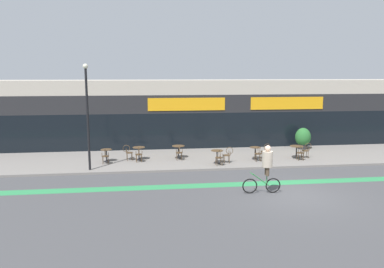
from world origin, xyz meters
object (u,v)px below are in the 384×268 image
(planter_pot, at_px, (303,138))
(cyclist_0, at_px, (266,165))
(bistro_table_0, at_px, (106,153))
(bistro_table_5, at_px, (296,149))
(bistro_table_1, at_px, (139,151))
(bistro_table_4, at_px, (255,151))
(cafe_chair_3_side, at_px, (228,154))
(bistro_table_3, at_px, (217,154))
(cafe_chair_1_near, at_px, (139,153))
(cafe_chair_1_side, at_px, (128,151))
(cafe_chair_4_side, at_px, (265,150))
(bistro_table_2, at_px, (178,149))
(lamp_post, at_px, (87,110))
(cafe_chair_5_side, at_px, (306,149))
(cafe_chair_2_near, at_px, (179,151))
(cafe_chair_3_near, at_px, (219,156))
(cafe_chair_5_near, at_px, (301,152))
(cafe_chair_4_near, at_px, (258,153))
(cafe_chair_0_near, at_px, (105,155))

(planter_pot, relative_size, cyclist_0, 0.67)
(bistro_table_0, xyz_separation_m, bistro_table_5, (11.17, -0.49, 0.03))
(bistro_table_1, relative_size, cyclist_0, 0.36)
(bistro_table_4, relative_size, cafe_chair_3_side, 0.79)
(bistro_table_3, bearing_deg, planter_pot, 26.95)
(cafe_chair_3_side, bearing_deg, cafe_chair_1_near, -8.80)
(cafe_chair_1_side, relative_size, cafe_chair_4_side, 1.00)
(bistro_table_2, bearing_deg, lamp_post, -155.09)
(bistro_table_3, xyz_separation_m, cafe_chair_5_side, (5.57, 0.65, -0.00))
(cafe_chair_1_side, height_order, lamp_post, lamp_post)
(bistro_table_5, relative_size, cafe_chair_4_side, 0.87)
(cafe_chair_2_near, xyz_separation_m, cafe_chair_3_near, (2.05, -1.59, 0.00))
(bistro_table_3, relative_size, cafe_chair_4_side, 0.81)
(bistro_table_2, distance_m, cafe_chair_1_near, 2.47)
(bistro_table_4, distance_m, planter_pot, 4.83)
(cafe_chair_5_side, xyz_separation_m, planter_pot, (0.92, 2.65, 0.22))
(bistro_table_4, height_order, cafe_chair_3_side, cafe_chair_3_side)
(cafe_chair_3_near, relative_size, planter_pot, 0.64)
(cafe_chair_3_side, bearing_deg, bistro_table_2, -30.94)
(bistro_table_0, relative_size, cyclist_0, 0.34)
(cafe_chair_3_side, height_order, cyclist_0, cyclist_0)
(bistro_table_1, relative_size, planter_pot, 0.53)
(cafe_chair_2_near, xyz_separation_m, cafe_chair_5_near, (6.99, -0.94, 0.00))
(bistro_table_2, distance_m, cafe_chair_1_side, 2.97)
(bistro_table_4, bearing_deg, bistro_table_1, 174.32)
(bistro_table_3, bearing_deg, cafe_chair_1_near, 170.13)
(lamp_post, xyz_separation_m, cyclist_0, (8.02, -4.53, -2.04))
(planter_pot, bearing_deg, bistro_table_3, -153.05)
(cafe_chair_1_side, height_order, cafe_chair_4_side, same)
(cafe_chair_5_near, bearing_deg, cyclist_0, 147.42)
(bistro_table_2, xyz_separation_m, bistro_table_3, (2.04, -1.59, -0.01))
(bistro_table_2, distance_m, bistro_table_3, 2.59)
(bistro_table_0, xyz_separation_m, cafe_chair_5_side, (11.79, -0.50, 0.01))
(cafe_chair_5_side, bearing_deg, cafe_chair_4_side, 1.54)
(bistro_table_1, relative_size, cafe_chair_1_near, 0.83)
(cafe_chair_3_near, xyz_separation_m, cafe_chair_5_near, (4.94, 0.65, 0.00))
(bistro_table_5, distance_m, planter_pot, 3.08)
(cafe_chair_3_near, bearing_deg, cafe_chair_1_near, 68.33)
(cyclist_0, bearing_deg, cafe_chair_2_near, -60.38)
(cafe_chair_4_near, bearing_deg, cafe_chair_5_side, -78.39)
(planter_pot, bearing_deg, bistro_table_4, -147.46)
(bistro_table_0, relative_size, bistro_table_3, 0.98)
(bistro_table_3, height_order, cafe_chair_4_side, cafe_chair_4_side)
(bistro_table_2, height_order, lamp_post, lamp_post)
(bistro_table_4, xyz_separation_m, cafe_chair_4_near, (-0.00, -0.63, 0.01))
(bistro_table_3, xyz_separation_m, cafe_chair_1_side, (-5.00, 1.38, -0.00))
(bistro_table_3, bearing_deg, cafe_chair_4_near, 1.95)
(lamp_post, bearing_deg, cafe_chair_0_near, 60.04)
(bistro_table_4, relative_size, lamp_post, 0.13)
(cafe_chair_3_near, bearing_deg, cafe_chair_2_near, 48.11)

